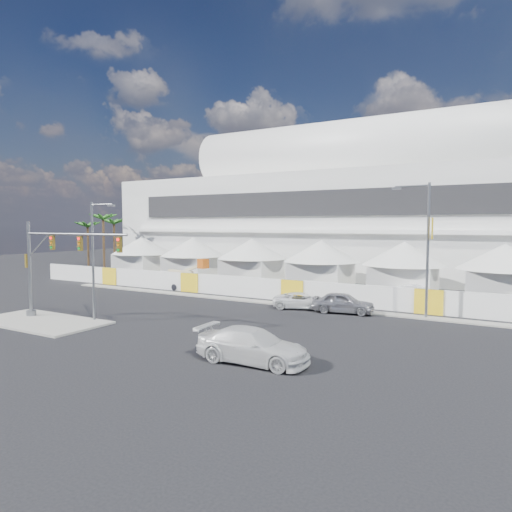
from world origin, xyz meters
The scene contains 16 objects.
ground centered at (0.00, 0.00, 0.00)m, with size 160.00×160.00×0.00m, color black.
median_island centered at (-6.00, -3.00, 0.07)m, with size 10.00×5.00×0.15m, color gray.
far_curb centered at (20.00, 12.50, 0.06)m, with size 80.00×1.20×0.12m, color gray.
stadium centered at (8.71, 41.50, 9.45)m, with size 80.00×24.80×21.98m.
tent_row centered at (0.50, 24.00, 3.15)m, with size 53.40×8.40×5.40m.
hoarding_fence centered at (6.00, 14.50, 1.00)m, with size 70.00×0.25×2.00m, color white.
palm_cluster centered at (-33.46, 29.50, 6.88)m, with size 10.60×10.60×8.55m.
sedan_silver centered at (11.92, 11.48, 0.85)m, with size 4.96×2.00×1.69m, color #9E9DA2.
pickup_curb centered at (8.24, 11.57, 0.68)m, with size 4.88×2.25×1.35m, color silver.
pickup_near centered at (12.28, -3.55, 0.89)m, with size 6.10×2.48×1.77m, color silver.
lot_car_a centered at (15.93, 20.30, 0.77)m, with size 4.66×1.62×1.53m, color silver.
lot_car_c centered at (-14.13, 18.25, 0.68)m, with size 4.66×1.90×1.35m, color silver.
traffic_mast centered at (-6.01, -2.20, 4.23)m, with size 10.71×0.70×7.23m.
streetlight_median centered at (-2.66, -0.80, 5.10)m, with size 2.39×0.24×8.63m.
streetlight_curb centered at (17.90, 12.50, 5.96)m, with size 3.04×0.69×10.28m.
boom_lift centered at (-8.45, 15.50, 0.95)m, with size 7.13×2.14×3.55m.
Camera 1 is at (24.03, -23.59, 7.17)m, focal length 32.00 mm.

